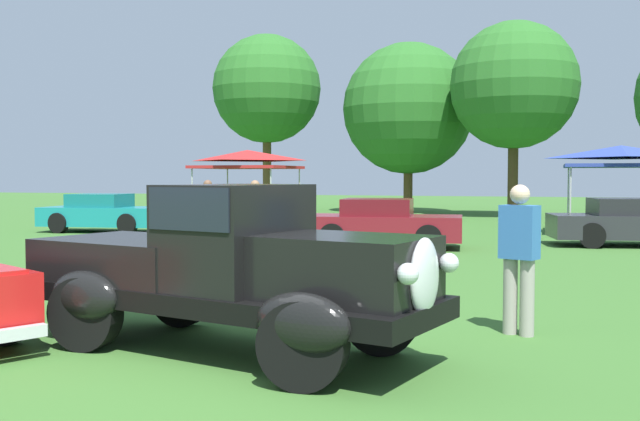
{
  "coord_description": "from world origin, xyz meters",
  "views": [
    {
      "loc": [
        3.04,
        -6.38,
        1.78
      ],
      "look_at": [
        -0.17,
        3.79,
        1.28
      ],
      "focal_mm": 41.16,
      "sensor_mm": 36.0,
      "label": 1
    }
  ],
  "objects_px": {
    "show_car_teal": "(103,213)",
    "spectator_between_cars": "(255,212)",
    "canopy_tent_center_field": "(621,155)",
    "spectator_far_side": "(208,210)",
    "feature_pickup_truck": "(229,267)",
    "show_car_charcoal": "(636,223)",
    "spectator_by_row": "(519,254)",
    "show_car_burgundy": "(382,224)",
    "canopy_tent_left_field": "(248,158)"
  },
  "relations": [
    {
      "from": "feature_pickup_truck",
      "to": "canopy_tent_center_field",
      "type": "height_order",
      "value": "canopy_tent_center_field"
    },
    {
      "from": "show_car_charcoal",
      "to": "spectator_by_row",
      "type": "xyz_separation_m",
      "value": [
        -2.4,
        -11.72,
        0.31
      ]
    },
    {
      "from": "spectator_by_row",
      "to": "spectator_far_side",
      "type": "relative_size",
      "value": 1.0
    },
    {
      "from": "spectator_by_row",
      "to": "canopy_tent_left_field",
      "type": "height_order",
      "value": "canopy_tent_left_field"
    },
    {
      "from": "spectator_by_row",
      "to": "canopy_tent_left_field",
      "type": "bearing_deg",
      "value": 122.6
    },
    {
      "from": "show_car_teal",
      "to": "spectator_by_row",
      "type": "distance_m",
      "value": 17.79
    },
    {
      "from": "show_car_charcoal",
      "to": "canopy_tent_left_field",
      "type": "distance_m",
      "value": 13.02
    },
    {
      "from": "show_car_charcoal",
      "to": "show_car_teal",
      "type": "bearing_deg",
      "value": 179.81
    },
    {
      "from": "feature_pickup_truck",
      "to": "canopy_tent_left_field",
      "type": "height_order",
      "value": "canopy_tent_left_field"
    },
    {
      "from": "show_car_burgundy",
      "to": "canopy_tent_center_field",
      "type": "height_order",
      "value": "canopy_tent_center_field"
    },
    {
      "from": "spectator_by_row",
      "to": "canopy_tent_left_field",
      "type": "distance_m",
      "value": 18.48
    },
    {
      "from": "show_car_charcoal",
      "to": "spectator_between_cars",
      "type": "height_order",
      "value": "spectator_between_cars"
    },
    {
      "from": "show_car_teal",
      "to": "show_car_charcoal",
      "type": "xyz_separation_m",
      "value": [
        15.73,
        -0.05,
        0.0
      ]
    },
    {
      "from": "show_car_teal",
      "to": "spectator_far_side",
      "type": "distance_m",
      "value": 6.33
    },
    {
      "from": "show_car_teal",
      "to": "show_car_charcoal",
      "type": "relative_size",
      "value": 0.9
    },
    {
      "from": "show_car_teal",
      "to": "show_car_burgundy",
      "type": "xyz_separation_m",
      "value": [
        9.64,
        -2.33,
        -0.0
      ]
    },
    {
      "from": "show_car_burgundy",
      "to": "spectator_far_side",
      "type": "distance_m",
      "value": 4.43
    },
    {
      "from": "spectator_by_row",
      "to": "canopy_tent_left_field",
      "type": "relative_size",
      "value": 0.53
    },
    {
      "from": "canopy_tent_center_field",
      "to": "spectator_far_side",
      "type": "bearing_deg",
      "value": -146.05
    },
    {
      "from": "feature_pickup_truck",
      "to": "show_car_teal",
      "type": "height_order",
      "value": "feature_pickup_truck"
    },
    {
      "from": "canopy_tent_left_field",
      "to": "canopy_tent_center_field",
      "type": "xyz_separation_m",
      "value": [
        12.25,
        -0.18,
        0.0
      ]
    },
    {
      "from": "show_car_burgundy",
      "to": "spectator_far_side",
      "type": "height_order",
      "value": "spectator_far_side"
    },
    {
      "from": "spectator_far_side",
      "to": "feature_pickup_truck",
      "type": "bearing_deg",
      "value": -62.72
    },
    {
      "from": "spectator_by_row",
      "to": "spectator_far_side",
      "type": "height_order",
      "value": "same"
    },
    {
      "from": "show_car_teal",
      "to": "show_car_charcoal",
      "type": "distance_m",
      "value": 15.73
    },
    {
      "from": "show_car_burgundy",
      "to": "spectator_far_side",
      "type": "xyz_separation_m",
      "value": [
        -4.29,
        -1.04,
        0.32
      ]
    },
    {
      "from": "spectator_by_row",
      "to": "show_car_teal",
      "type": "bearing_deg",
      "value": 138.55
    },
    {
      "from": "show_car_burgundy",
      "to": "canopy_tent_left_field",
      "type": "distance_m",
      "value": 8.89
    },
    {
      "from": "show_car_charcoal",
      "to": "spectator_by_row",
      "type": "distance_m",
      "value": 11.97
    },
    {
      "from": "canopy_tent_left_field",
      "to": "show_car_teal",
      "type": "bearing_deg",
      "value": -132.29
    },
    {
      "from": "canopy_tent_center_field",
      "to": "show_car_charcoal",
      "type": "bearing_deg",
      "value": -88.76
    },
    {
      "from": "show_car_teal",
      "to": "spectator_far_side",
      "type": "xyz_separation_m",
      "value": [
        5.35,
        -3.37,
        0.31
      ]
    },
    {
      "from": "show_car_teal",
      "to": "canopy_tent_left_field",
      "type": "bearing_deg",
      "value": 47.71
    },
    {
      "from": "spectator_between_cars",
      "to": "spectator_by_row",
      "type": "height_order",
      "value": "same"
    },
    {
      "from": "show_car_teal",
      "to": "spectator_between_cars",
      "type": "distance_m",
      "value": 7.91
    },
    {
      "from": "show_car_burgundy",
      "to": "canopy_tent_left_field",
      "type": "xyz_separation_m",
      "value": [
        -6.24,
        6.07,
        1.83
      ]
    },
    {
      "from": "show_car_charcoal",
      "to": "spectator_far_side",
      "type": "height_order",
      "value": "spectator_far_side"
    },
    {
      "from": "spectator_far_side",
      "to": "show_car_charcoal",
      "type": "bearing_deg",
      "value": 17.73
    },
    {
      "from": "show_car_teal",
      "to": "canopy_tent_center_field",
      "type": "bearing_deg",
      "value": 12.83
    },
    {
      "from": "spectator_between_cars",
      "to": "spectator_far_side",
      "type": "bearing_deg",
      "value": 160.46
    },
    {
      "from": "feature_pickup_truck",
      "to": "spectator_between_cars",
      "type": "height_order",
      "value": "feature_pickup_truck"
    },
    {
      "from": "feature_pickup_truck",
      "to": "show_car_burgundy",
      "type": "height_order",
      "value": "feature_pickup_truck"
    },
    {
      "from": "spectator_far_side",
      "to": "canopy_tent_left_field",
      "type": "distance_m",
      "value": 7.53
    },
    {
      "from": "show_car_charcoal",
      "to": "spectator_between_cars",
      "type": "relative_size",
      "value": 2.65
    },
    {
      "from": "spectator_between_cars",
      "to": "canopy_tent_left_field",
      "type": "relative_size",
      "value": 0.53
    },
    {
      "from": "spectator_far_side",
      "to": "canopy_tent_left_field",
      "type": "relative_size",
      "value": 0.53
    },
    {
      "from": "spectator_by_row",
      "to": "spectator_far_side",
      "type": "bearing_deg",
      "value": 133.51
    },
    {
      "from": "show_car_charcoal",
      "to": "spectator_between_cars",
      "type": "distance_m",
      "value": 9.67
    },
    {
      "from": "show_car_burgundy",
      "to": "show_car_charcoal",
      "type": "bearing_deg",
      "value": 20.49
    },
    {
      "from": "spectator_by_row",
      "to": "spectator_far_side",
      "type": "xyz_separation_m",
      "value": [
        -7.98,
        8.4,
        0.0
      ]
    }
  ]
}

